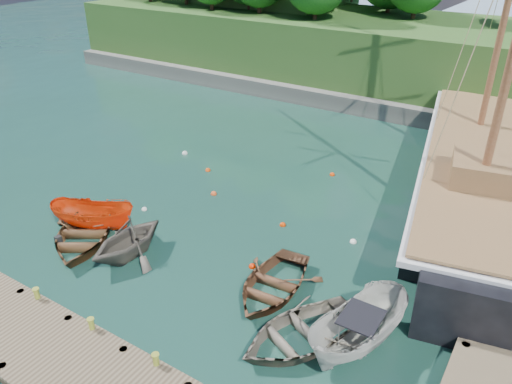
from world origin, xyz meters
TOP-DOWN VIEW (x-y plane):
  - ground at (0.00, 0.00)m, footprint 160.00×160.00m
  - bollard_0 at (-4.00, -5.10)m, footprint 0.26×0.26m
  - bollard_1 at (-1.00, -5.10)m, footprint 0.26×0.26m
  - bollard_2 at (2.00, -5.10)m, footprint 0.26×0.26m
  - rowboat_0 at (-6.32, -1.04)m, footprint 5.75×6.17m
  - rowboat_1 at (-3.74, -0.67)m, footprint 3.47×3.96m
  - rowboat_2 at (2.90, 0.65)m, footprint 3.65×4.85m
  - rowboat_3 at (5.15, -1.17)m, footprint 5.20×5.86m
  - motorboat_orange at (-6.79, 0.07)m, footprint 4.56×3.04m
  - cabin_boat_white at (7.00, -0.39)m, footprint 2.98×5.22m
  - schooner at (8.00, 12.73)m, footprint 9.44×29.19m
  - mooring_buoy_0 at (-6.02, 2.66)m, footprint 0.28×0.28m
  - mooring_buoy_1 at (-3.99, 5.94)m, footprint 0.33×0.33m
  - mooring_buoy_2 at (0.80, 5.19)m, footprint 0.30×0.30m
  - mooring_buoy_3 at (4.30, 5.67)m, footprint 0.31×0.31m
  - mooring_buoy_4 at (-6.06, 8.13)m, footprint 0.32×0.32m
  - mooring_buoy_5 at (0.49, 11.60)m, footprint 0.30×0.30m
  - mooring_buoy_6 at (-8.85, 9.34)m, footprint 0.36×0.36m
  - mooring_buoy_7 at (1.37, 1.55)m, footprint 0.31×0.31m
  - headland at (-12.88, 31.36)m, footprint 51.00×19.31m

SIDE VIEW (x-z plane):
  - ground at x=0.00m, z-range 0.00..0.00m
  - bollard_0 at x=-4.00m, z-range -0.23..0.23m
  - bollard_1 at x=-1.00m, z-range -0.23..0.23m
  - bollard_2 at x=2.00m, z-range -0.23..0.23m
  - rowboat_0 at x=-6.32m, z-range -0.52..0.52m
  - rowboat_1 at x=-3.74m, z-range -1.00..1.00m
  - rowboat_2 at x=2.90m, z-range -0.48..0.48m
  - rowboat_3 at x=5.15m, z-range -0.50..0.50m
  - motorboat_orange at x=-6.79m, z-range -0.83..0.83m
  - cabin_boat_white at x=7.00m, z-range -0.95..0.95m
  - mooring_buoy_0 at x=-6.02m, z-range -0.14..0.14m
  - mooring_buoy_1 at x=-3.99m, z-range -0.17..0.17m
  - mooring_buoy_2 at x=0.80m, z-range -0.15..0.15m
  - mooring_buoy_3 at x=4.30m, z-range -0.16..0.16m
  - mooring_buoy_4 at x=-6.06m, z-range -0.16..0.16m
  - mooring_buoy_5 at x=0.49m, z-range -0.15..0.15m
  - mooring_buoy_6 at x=-8.85m, z-range -0.18..0.18m
  - mooring_buoy_7 at x=1.37m, z-range -0.16..0.16m
  - schooner at x=8.00m, z-range -9.72..12.15m
  - headland at x=-12.88m, z-range -0.91..11.99m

